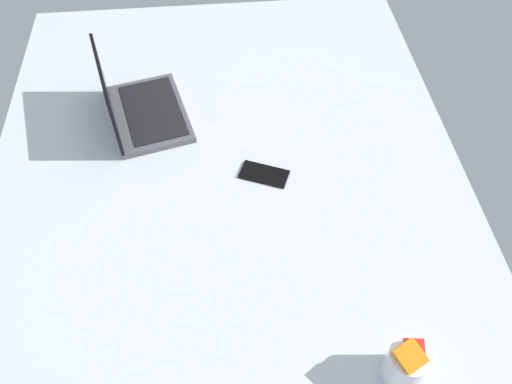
# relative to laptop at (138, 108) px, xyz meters

# --- Properties ---
(bed_mattress) EXTENTS (1.80, 1.40, 0.18)m
(bed_mattress) POSITION_rel_laptop_xyz_m (-0.26, -0.27, -0.13)
(bed_mattress) COLOR #B7BCC6
(bed_mattress) RESTS_ON ground
(laptop) EXTENTS (0.37, 0.30, 0.23)m
(laptop) POSITION_rel_laptop_xyz_m (0.00, 0.00, 0.00)
(laptop) COLOR #4C4C51
(laptop) RESTS_ON bed_mattress
(snack_cup) EXTENTS (0.09, 0.09, 0.15)m
(snack_cup) POSITION_rel_laptop_xyz_m (-0.89, -0.62, 0.02)
(snack_cup) COLOR silver
(snack_cup) RESTS_ON bed_mattress
(cell_phone) EXTENTS (0.12, 0.16, 0.01)m
(cell_phone) POSITION_rel_laptop_xyz_m (-0.28, -0.37, -0.04)
(cell_phone) COLOR black
(cell_phone) RESTS_ON bed_mattress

